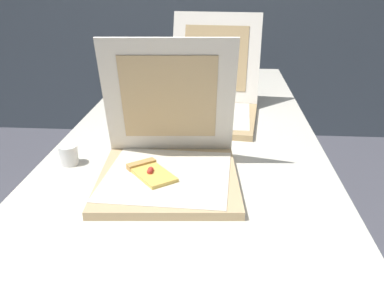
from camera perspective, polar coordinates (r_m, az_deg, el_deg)
The scene contains 5 objects.
table at distance 1.41m, azimuth -0.30°, elevation -1.24°, with size 0.86×2.31×0.73m.
pizza_box_front at distance 1.12m, azimuth -3.35°, elevation -2.28°, with size 0.39×0.40×0.37m.
pizza_box_middle at distance 1.62m, azimuth 2.26°, elevation 5.64°, with size 0.42×0.52×0.37m.
cup_white_mid at distance 1.43m, azimuth -10.21°, elevation 1.92°, with size 0.05×0.05×0.06m, color white.
cup_white_near_center at distance 1.27m, azimuth -16.60°, elevation -1.47°, with size 0.05×0.05×0.06m, color white.
Camera 1 is at (0.10, -0.65, 1.25)m, focal length 38.75 mm.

